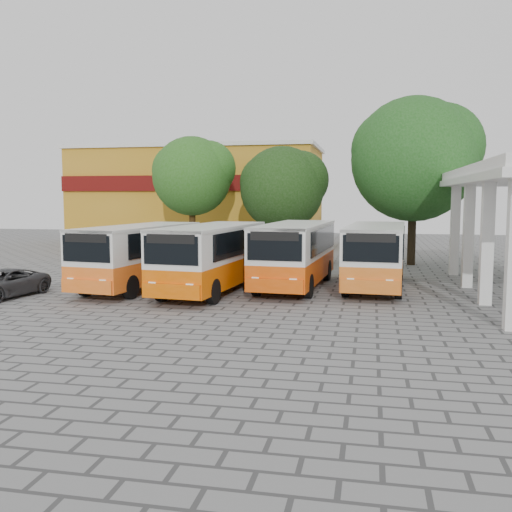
% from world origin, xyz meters
% --- Properties ---
extents(ground, '(90.00, 90.00, 0.00)m').
position_xyz_m(ground, '(0.00, 0.00, 0.00)').
color(ground, slate).
rests_on(ground, ground).
extents(shophouse_block, '(20.40, 10.40, 8.30)m').
position_xyz_m(shophouse_block, '(-11.00, 25.99, 4.16)').
color(shophouse_block, '#B37C18').
rests_on(shophouse_block, ground).
extents(bus_far_left, '(3.42, 8.20, 2.86)m').
position_xyz_m(bus_far_left, '(-6.80, 2.88, 1.66)').
color(bus_far_left, orange).
rests_on(bus_far_left, ground).
extents(bus_centre_left, '(3.24, 8.32, 2.92)m').
position_xyz_m(bus_centre_left, '(-3.29, 2.48, 1.69)').
color(bus_centre_left, '#DD5500').
rests_on(bus_centre_left, ground).
extents(bus_centre_right, '(3.02, 8.30, 2.94)m').
position_xyz_m(bus_centre_right, '(0.11, 4.51, 1.70)').
color(bus_centre_right, '#DB4A05').
rests_on(bus_centre_right, ground).
extents(bus_far_right, '(2.88, 8.11, 2.88)m').
position_xyz_m(bus_far_right, '(3.72, 5.03, 1.67)').
color(bus_far_right, orange).
rests_on(bus_far_right, ground).
extents(tree_left, '(5.57, 5.30, 8.18)m').
position_xyz_m(tree_left, '(-8.34, 15.76, 5.70)').
color(tree_left, '#3E290F').
rests_on(tree_left, ground).
extents(tree_middle, '(5.69, 5.42, 7.40)m').
position_xyz_m(tree_middle, '(-2.14, 15.36, 4.87)').
color(tree_middle, '#432814').
rests_on(tree_middle, ground).
extents(tree_right, '(7.85, 7.48, 10.13)m').
position_xyz_m(tree_right, '(6.01, 14.66, 6.64)').
color(tree_right, black).
rests_on(tree_right, ground).
extents(parked_car, '(2.52, 4.37, 1.15)m').
position_xyz_m(parked_car, '(-11.43, -0.49, 0.57)').
color(parked_car, '#353537').
rests_on(parked_car, ground).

